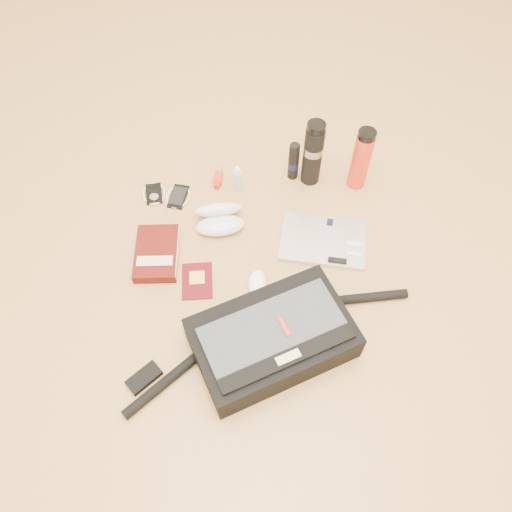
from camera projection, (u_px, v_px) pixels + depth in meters
name	position (u px, v px, depth m)	size (l,w,h in m)	color
ground	(268.00, 283.00, 1.68)	(4.00, 4.00, 0.00)	#AF8049
messenger_bag	(272.00, 338.00, 1.50)	(0.92, 0.43, 0.13)	black
laptop	(323.00, 241.00, 1.76)	(0.34, 0.27, 0.03)	#BCBCBF
book	(157.00, 253.00, 1.72)	(0.16, 0.23, 0.04)	#410A08
passport	(197.00, 281.00, 1.68)	(0.11, 0.14, 0.01)	#48050D
mouse	(257.00, 283.00, 1.66)	(0.08, 0.11, 0.03)	white
sunglasses_case	(219.00, 218.00, 1.79)	(0.18, 0.15, 0.10)	silver
ipod	(154.00, 194.00, 1.89)	(0.09, 0.10, 0.01)	black
phone	(178.00, 197.00, 1.88)	(0.11, 0.12, 0.01)	black
inhaler	(218.00, 177.00, 1.92)	(0.04, 0.10, 0.03)	red
spray_bottle	(238.00, 180.00, 1.86)	(0.04, 0.04, 0.12)	#90BACB
aerosol_can	(294.00, 161.00, 1.87)	(0.04, 0.04, 0.17)	black
thermos_black	(313.00, 153.00, 1.82)	(0.07, 0.07, 0.28)	black
thermos_red	(361.00, 159.00, 1.81)	(0.07, 0.07, 0.26)	red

